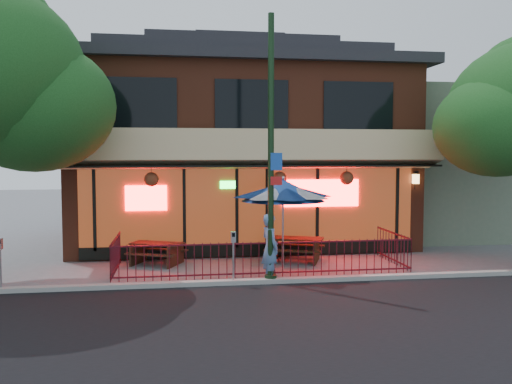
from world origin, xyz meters
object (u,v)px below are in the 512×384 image
(picnic_table_left, at_px, (157,250))
(patio_umbrella, at_px, (283,190))
(street_light, at_px, (271,163))
(parking_meter_far, at_px, (0,256))
(picnic_table_right, at_px, (295,246))
(pedestrian, at_px, (270,248))
(parking_meter_near, at_px, (233,249))

(picnic_table_left, bearing_deg, patio_umbrella, -21.36)
(patio_umbrella, bearing_deg, street_light, -113.51)
(street_light, distance_m, parking_meter_far, 7.12)
(picnic_table_left, bearing_deg, parking_meter_far, -142.87)
(street_light, relative_size, parking_meter_far, 5.25)
(picnic_table_right, height_order, parking_meter_far, parking_meter_far)
(picnic_table_left, distance_m, pedestrian, 4.09)
(picnic_table_right, bearing_deg, pedestrian, -116.13)
(street_light, distance_m, patio_umbrella, 1.70)
(street_light, bearing_deg, pedestrian, 89.02)
(picnic_table_right, distance_m, parking_meter_near, 3.57)
(street_light, bearing_deg, picnic_table_right, 64.97)
(picnic_table_left, xyz_separation_m, parking_meter_far, (-3.70, -2.80, 0.46))
(pedestrian, bearing_deg, parking_meter_near, 84.66)
(picnic_table_right, xyz_separation_m, parking_meter_far, (-8.00, -2.66, 0.41))
(picnic_table_right, bearing_deg, patio_umbrella, -116.62)
(street_light, distance_m, picnic_table_right, 3.96)
(picnic_table_right, xyz_separation_m, pedestrian, (-1.24, -2.53, 0.41))
(patio_umbrella, distance_m, parking_meter_near, 2.58)
(parking_meter_near, xyz_separation_m, parking_meter_far, (-5.75, 0.08, -0.04))
(patio_umbrella, height_order, parking_meter_near, patio_umbrella)
(picnic_table_right, relative_size, pedestrian, 1.18)
(street_light, relative_size, patio_umbrella, 2.54)
(picnic_table_left, distance_m, patio_umbrella, 4.36)
(street_light, height_order, parking_meter_far, street_light)
(pedestrian, height_order, parking_meter_far, pedestrian)
(patio_umbrella, relative_size, pedestrian, 1.52)
(picnic_table_left, relative_size, pedestrian, 1.07)
(parking_meter_far, bearing_deg, pedestrian, 1.10)
(patio_umbrella, distance_m, pedestrian, 2.00)
(picnic_table_right, distance_m, pedestrian, 2.84)
(street_light, bearing_deg, parking_meter_near, -175.59)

